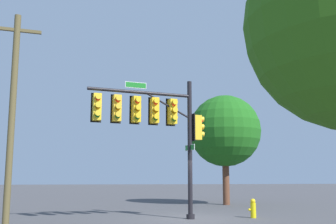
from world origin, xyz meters
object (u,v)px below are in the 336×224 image
(fire_hydrant, at_px, (253,208))
(tree_near, at_px, (225,131))
(signal_pole_assembly, at_px, (154,118))
(utility_pole, at_px, (12,113))

(fire_hydrant, height_order, tree_near, tree_near)
(signal_pole_assembly, height_order, fire_hydrant, signal_pole_assembly)
(utility_pole, relative_size, fire_hydrant, 9.65)
(tree_near, bearing_deg, signal_pole_assembly, 57.93)
(utility_pole, height_order, tree_near, utility_pole)
(tree_near, bearing_deg, utility_pole, 42.92)
(signal_pole_assembly, xyz_separation_m, fire_hydrant, (-4.42, -0.61, -3.85))
(signal_pole_assembly, distance_m, tree_near, 9.68)
(utility_pole, bearing_deg, tree_near, -137.08)
(fire_hydrant, bearing_deg, signal_pole_assembly, 7.90)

